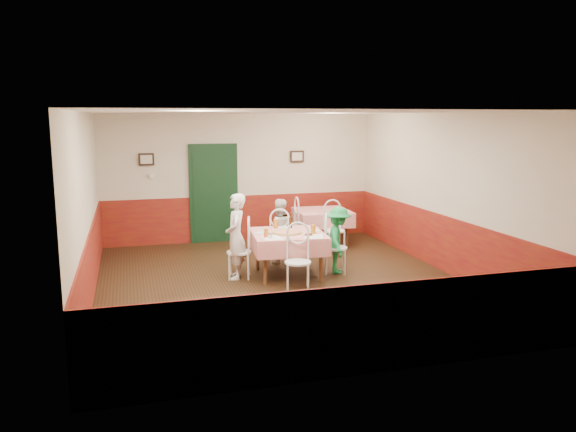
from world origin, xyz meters
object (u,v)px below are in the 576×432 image
object	(u,v)px
chair_near	(298,262)
diner_far	(279,231)
chair_right	(335,248)
chair_far	(280,240)
main_table	(288,254)
pizza	(287,232)
chair_second_b	(335,231)
glass_a	(266,233)
glass_b	(313,229)
glass_c	(276,224)
diner_left	(236,236)
chair_left	(239,252)
diner_right	(338,240)
second_table	(322,228)
beer_bottle	(291,221)
chair_second_a	(289,226)
wallet	(309,235)

from	to	relation	value
chair_near	diner_far	bearing A→B (deg)	101.03
chair_right	chair_far	distance (m)	1.20
main_table	pizza	world-z (taller)	pizza
chair_right	chair_second_b	size ratio (longest dim) A/B	1.00
chair_second_b	glass_a	world-z (taller)	chair_second_b
glass_b	glass_c	size ratio (longest dim) A/B	1.00
main_table	chair_second_b	bearing A→B (deg)	44.41
chair_second_b	diner_left	size ratio (longest dim) A/B	0.62
chair_left	diner_right	size ratio (longest dim) A/B	0.76
chair_left	diner_right	bearing A→B (deg)	98.62
diner_right	chair_near	bearing A→B (deg)	146.53
chair_far	pizza	size ratio (longest dim) A/B	1.80
second_table	diner_far	size ratio (longest dim) A/B	0.92
second_table	diner_right	size ratio (longest dim) A/B	0.95
chair_second_b	diner_far	world-z (taller)	diner_far
chair_left	diner_left	bearing A→B (deg)	-81.38
chair_left	glass_a	world-z (taller)	chair_left
second_table	glass_b	xyz separation A→B (m)	(-0.99, -2.32, 0.46)
chair_far	beer_bottle	size ratio (longest dim) A/B	3.83
second_table	diner_far	world-z (taller)	diner_far
pizza	glass_b	world-z (taller)	glass_b
chair_second_a	glass_c	size ratio (longest dim) A/B	5.76
main_table	chair_second_b	distance (m)	1.91
chair_near	glass_a	world-z (taller)	chair_near
pizza	chair_second_a	bearing A→B (deg)	73.19
beer_bottle	main_table	bearing A→B (deg)	-112.65
chair_near	diner_left	distance (m)	1.27
chair_far	glass_b	size ratio (longest dim) A/B	5.74
main_table	glass_c	size ratio (longest dim) A/B	7.80
chair_left	chair_second_a	world-z (taller)	same
diner_left	second_table	bearing A→B (deg)	144.71
chair_left	diner_far	world-z (taller)	diner_far
main_table	pizza	xyz separation A→B (m)	(-0.03, -0.04, 0.40)
chair_right	wallet	world-z (taller)	chair_right
chair_second_a	glass_a	xyz separation A→B (m)	(-1.05, -2.32, 0.38)
main_table	wallet	size ratio (longest dim) A/B	11.09
chair_far	beer_bottle	xyz separation A→B (m)	(0.08, -0.46, 0.43)
chair_near	wallet	bearing A→B (deg)	73.05
second_table	glass_a	bearing A→B (deg)	-127.84
glass_c	diner_right	bearing A→B (deg)	-27.19
glass_b	diner_right	bearing A→B (deg)	16.07
chair_right	wallet	distance (m)	0.70
chair_far	wallet	world-z (taller)	chair_far
chair_second_a	diner_left	distance (m)	2.52
glass_b	wallet	distance (m)	0.15
main_table	second_table	world-z (taller)	same
chair_second_b	glass_b	xyz separation A→B (m)	(-0.99, -1.57, 0.39)
beer_bottle	second_table	bearing A→B (deg)	54.73
main_table	diner_right	xyz separation A→B (m)	(0.90, -0.08, 0.22)
beer_bottle	diner_right	world-z (taller)	diner_right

